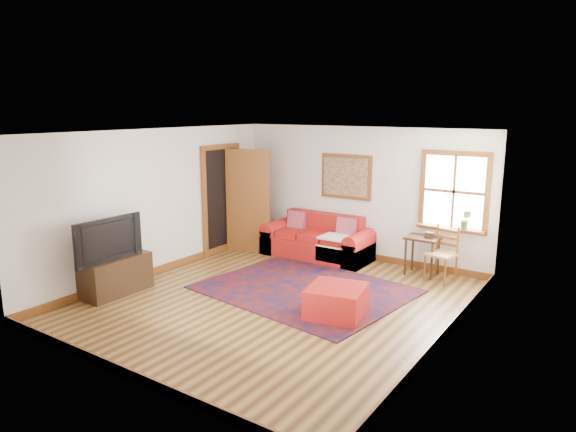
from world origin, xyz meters
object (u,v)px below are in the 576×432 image
Objects in this scene: side_table at (423,244)px; red_ottoman at (336,301)px; ladder_back_chair at (443,251)px; media_cabinet at (116,275)px; red_leather_sofa at (318,243)px.

red_ottoman is at bearing -98.29° from side_table.
side_table is 0.40m from ladder_back_chair.
side_table reaches higher than media_cabinet.
red_leather_sofa is 3.82m from media_cabinet.
media_cabinet is at bearing -173.14° from red_ottoman.
ladder_back_chair is at bearing 60.08° from red_ottoman.
red_ottoman is 2.46m from side_table.
red_leather_sofa is 2.90m from red_ottoman.
red_ottoman is 2.45m from ladder_back_chair.
red_ottoman is 3.46m from media_cabinet.
ladder_back_chair reaches higher than red_ottoman.
red_ottoman is 0.80× the size of ladder_back_chair.
side_table is (0.35, 2.41, 0.34)m from red_ottoman.
red_leather_sofa is at bearing -178.43° from side_table.
ladder_back_chair is at bearing 40.77° from media_cabinet.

